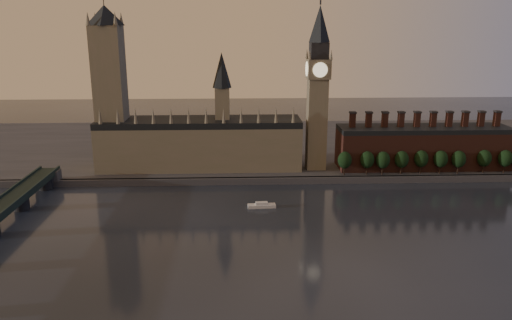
{
  "coord_description": "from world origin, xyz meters",
  "views": [
    {
      "loc": [
        -40.37,
        -201.05,
        95.55
      ],
      "look_at": [
        -30.77,
        55.0,
        24.92
      ],
      "focal_mm": 35.0,
      "sensor_mm": 36.0,
      "label": 1
    }
  ],
  "objects": [
    {
      "name": "embankment_tree_0",
      "position": [
        25.73,
        94.21,
        13.47
      ],
      "size": [
        8.6,
        8.6,
        14.88
      ],
      "color": "black",
      "rests_on": "north_bank"
    },
    {
      "name": "embankment_tree_6",
      "position": [
        97.35,
        93.71,
        13.47
      ],
      "size": [
        8.6,
        8.6,
        14.88
      ],
      "color": "black",
      "rests_on": "north_bank"
    },
    {
      "name": "embankment_tree_2",
      "position": [
        49.48,
        93.55,
        13.47
      ],
      "size": [
        8.6,
        8.6,
        14.88
      ],
      "color": "black",
      "rests_on": "north_bank"
    },
    {
      "name": "palace_of_westminster",
      "position": [
        -64.41,
        114.91,
        21.63
      ],
      "size": [
        130.0,
        30.3,
        74.0
      ],
      "color": "#746653",
      "rests_on": "north_bank"
    },
    {
      "name": "north_bank",
      "position": [
        0.0,
        178.04,
        2.0
      ],
      "size": [
        900.0,
        182.0,
        4.0
      ],
      "color": "#48494D",
      "rests_on": "ground"
    },
    {
      "name": "river_boat",
      "position": [
        -27.93,
        49.52,
        1.14
      ],
      "size": [
        15.14,
        5.14,
        2.98
      ],
      "rotation": [
        0.0,
        0.0,
        0.06
      ],
      "color": "silver",
      "rests_on": "ground"
    },
    {
      "name": "embankment_tree_7",
      "position": [
        114.37,
        95.25,
        13.47
      ],
      "size": [
        8.6,
        8.6,
        14.88
      ],
      "color": "black",
      "rests_on": "north_bank"
    },
    {
      "name": "embankment_tree_5",
      "position": [
        86.25,
        94.46,
        13.47
      ],
      "size": [
        8.6,
        8.6,
        14.88
      ],
      "color": "black",
      "rests_on": "north_bank"
    },
    {
      "name": "chimney_block",
      "position": [
        80.0,
        110.0,
        17.82
      ],
      "size": [
        110.0,
        25.0,
        37.0
      ],
      "color": "#4F281E",
      "rests_on": "north_bank"
    },
    {
      "name": "big_ben",
      "position": [
        10.0,
        110.0,
        56.83
      ],
      "size": [
        15.0,
        15.0,
        107.0
      ],
      "color": "#746653",
      "rests_on": "north_bank"
    },
    {
      "name": "embankment_tree_1",
      "position": [
        39.95,
        94.51,
        13.47
      ],
      "size": [
        8.6,
        8.6,
        14.88
      ],
      "color": "black",
      "rests_on": "north_bank"
    },
    {
      "name": "embankment_tree_4",
      "position": [
        74.27,
        95.47,
        13.47
      ],
      "size": [
        8.6,
        8.6,
        14.88
      ],
      "color": "black",
      "rests_on": "north_bank"
    },
    {
      "name": "ground",
      "position": [
        0.0,
        0.0,
        0.0
      ],
      "size": [
        900.0,
        900.0,
        0.0
      ],
      "primitive_type": "plane",
      "color": "black",
      "rests_on": "ground"
    },
    {
      "name": "embankment_tree_3",
      "position": [
        61.56,
        94.43,
        13.47
      ],
      "size": [
        8.6,
        8.6,
        14.88
      ],
      "color": "black",
      "rests_on": "north_bank"
    },
    {
      "name": "embankment_tree_8",
      "position": [
        127.28,
        94.24,
        13.47
      ],
      "size": [
        8.6,
        8.6,
        14.88
      ],
      "color": "black",
      "rests_on": "north_bank"
    },
    {
      "name": "victoria_tower",
      "position": [
        -120.0,
        115.0,
        59.09
      ],
      "size": [
        24.0,
        24.0,
        108.0
      ],
      "color": "#746653",
      "rests_on": "north_bank"
    }
  ]
}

